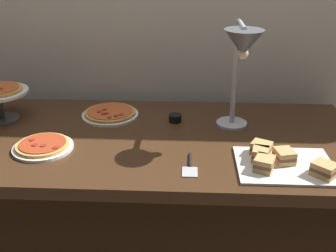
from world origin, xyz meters
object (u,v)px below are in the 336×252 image
sandwich_platter (282,162)px  sauce_cup_near (175,118)px  pizza_plate_center (110,114)px  serving_spatula (190,166)px  heat_lamp (241,54)px  pizza_plate_front (43,146)px

sandwich_platter → sauce_cup_near: size_ratio=5.99×
pizza_plate_center → sandwich_platter: size_ratio=0.75×
pizza_plate_center → serving_spatula: bearing=-50.5°
heat_lamp → sauce_cup_near: heat_lamp is taller
heat_lamp → pizza_plate_center: size_ratio=1.77×
pizza_plate_front → sandwich_platter: (0.93, -0.10, 0.01)m
pizza_plate_front → serving_spatula: 0.60m
pizza_plate_center → sauce_cup_near: size_ratio=4.51×
heat_lamp → pizza_plate_center: bearing=158.7°
heat_lamp → sandwich_platter: heat_lamp is taller
pizza_plate_center → sauce_cup_near: (0.31, -0.05, 0.01)m
pizza_plate_center → serving_spatula: size_ratio=1.58×
pizza_plate_center → heat_lamp: bearing=-21.3°
heat_lamp → sandwich_platter: bearing=-56.2°
sandwich_platter → sauce_cup_near: 0.57m
pizza_plate_front → sandwich_platter: 0.94m
heat_lamp → pizza_plate_center: 0.71m
heat_lamp → serving_spatula: 0.48m
serving_spatula → sauce_cup_near: bearing=99.4°
pizza_plate_front → serving_spatula: (0.59, -0.11, -0.01)m
sandwich_platter → sauce_cup_near: (-0.41, 0.40, -0.00)m
pizza_plate_front → sauce_cup_near: 0.60m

